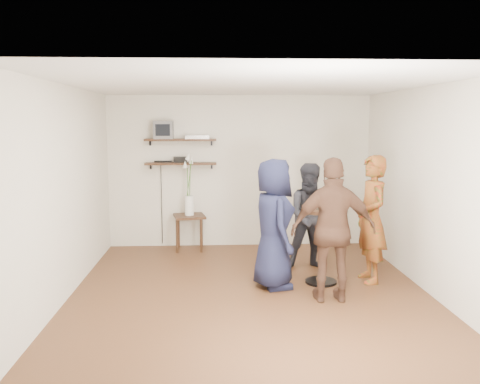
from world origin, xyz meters
name	(u,v)px	position (x,y,z in m)	size (l,w,h in m)	color
room	(250,191)	(0.00, 0.00, 1.30)	(4.58, 5.08, 2.68)	#482E17
shelf_upper	(181,140)	(-1.00, 2.38, 1.85)	(1.20, 0.25, 0.04)	black
shelf_lower	(181,164)	(-1.00, 2.38, 1.45)	(1.20, 0.25, 0.04)	black
crt_monitor	(164,130)	(-1.28, 2.38, 2.02)	(0.32, 0.30, 0.30)	#59595B
dvd_deck	(197,137)	(-0.72, 2.38, 1.90)	(0.40, 0.24, 0.06)	silver
radio	(180,160)	(-1.01, 2.38, 1.52)	(0.22, 0.10, 0.10)	black
power_strip	(163,162)	(-1.30, 2.42, 1.48)	(0.30, 0.05, 0.03)	black
side_table	(189,221)	(-0.86, 2.20, 0.50)	(0.58, 0.58, 0.60)	black
vase_lilies	(189,195)	(-0.86, 2.20, 0.93)	(0.20, 0.21, 1.06)	white
drinks_table	(322,236)	(0.98, 0.31, 0.65)	(0.55, 0.55, 1.01)	black
wine_glass_fl	(318,200)	(0.92, 0.27, 1.14)	(0.06, 0.06, 0.19)	silver
wine_glass_fr	(328,200)	(1.05, 0.27, 1.14)	(0.06, 0.06, 0.18)	silver
wine_glass_bl	(320,199)	(0.96, 0.37, 1.14)	(0.06, 0.06, 0.19)	silver
wine_glass_br	(325,199)	(1.01, 0.32, 1.14)	(0.06, 0.06, 0.18)	silver
person_plaid	(371,219)	(1.66, 0.35, 0.86)	(0.63, 0.41, 1.71)	red
person_dark	(312,217)	(0.98, 0.98, 0.78)	(0.76, 0.59, 1.56)	black
person_navy	(273,224)	(0.32, 0.18, 0.84)	(0.82, 0.54, 1.69)	black
person_brown	(334,230)	(0.97, -0.37, 0.87)	(1.02, 0.42, 1.74)	#482D1F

